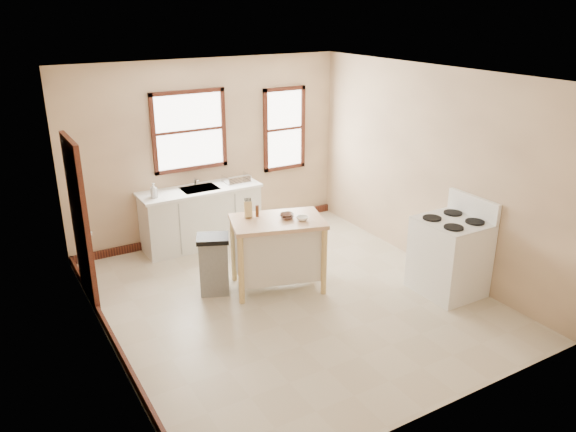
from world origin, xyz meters
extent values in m
plane|color=beige|center=(0.00, 0.00, 0.00)|extent=(5.00, 5.00, 0.00)
plane|color=white|center=(0.00, 0.00, 2.80)|extent=(5.00, 5.00, 0.00)
cube|color=beige|center=(0.00, 2.50, 1.40)|extent=(4.50, 0.04, 2.80)
cube|color=beige|center=(-2.25, 0.00, 1.40)|extent=(0.04, 5.00, 2.80)
cube|color=beige|center=(2.25, 0.00, 1.40)|extent=(0.04, 5.00, 2.80)
cube|color=black|center=(-2.21, 1.30, 1.05)|extent=(0.06, 0.90, 2.10)
cube|color=black|center=(0.00, 2.47, 0.06)|extent=(4.50, 0.04, 0.12)
cube|color=black|center=(-2.22, 0.00, 0.06)|extent=(0.04, 5.00, 0.12)
cylinder|color=silver|center=(-0.30, 2.38, 1.03)|extent=(0.03, 0.03, 0.22)
imported|color=#B2B2B2|center=(-1.04, 2.11, 1.03)|extent=(0.11, 0.11, 0.23)
imported|color=#B2B2B2|center=(-1.02, 2.15, 1.02)|extent=(0.11, 0.11, 0.21)
cylinder|color=#462412|center=(-0.14, 0.60, 1.03)|extent=(0.06, 0.06, 0.15)
imported|color=brown|center=(0.15, 0.33, 0.98)|extent=(0.18, 0.18, 0.04)
imported|color=brown|center=(0.19, 0.40, 0.98)|extent=(0.18, 0.18, 0.04)
imported|color=white|center=(0.29, 0.19, 0.98)|extent=(0.19, 0.19, 0.05)
camera|label=1|loc=(-3.24, -5.46, 3.55)|focal=35.00mm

